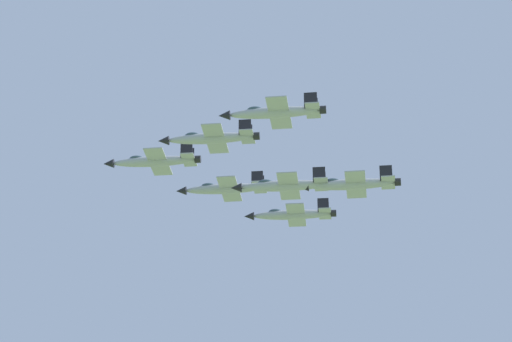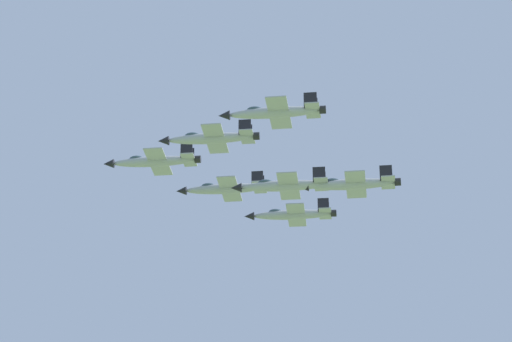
{
  "view_description": "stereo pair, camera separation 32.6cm",
  "coord_description": "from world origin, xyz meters",
  "px_view_note": "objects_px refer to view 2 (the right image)",
  "views": [
    {
      "loc": [
        -39.94,
        -197.33,
        2.0
      ],
      "look_at": [
        7.87,
        -23.35,
        91.22
      ],
      "focal_mm": 77.71,
      "sensor_mm": 36.0,
      "label": 1
    },
    {
      "loc": [
        -39.63,
        -197.42,
        2.0
      ],
      "look_at": [
        7.87,
        -23.35,
        91.22
      ],
      "focal_mm": 77.71,
      "sensor_mm": 36.0,
      "label": 2
    }
  ],
  "objects_px": {
    "jet_lead": "(154,161)",
    "jet_trailing": "(351,184)",
    "jet_left_outer": "(274,112)",
    "jet_left_wingman": "(211,138)",
    "jet_slot_rear": "(284,185)",
    "jet_right_wingman": "(226,188)",
    "jet_right_outer": "(292,214)"
  },
  "relations": [
    {
      "from": "jet_lead",
      "to": "jet_trailing",
      "type": "xyz_separation_m",
      "value": [
        33.7,
        -13.03,
        -6.44
      ]
    },
    {
      "from": "jet_left_outer",
      "to": "jet_trailing",
      "type": "distance_m",
      "value": 24.08
    },
    {
      "from": "jet_lead",
      "to": "jet_left_wingman",
      "type": "bearing_deg",
      "value": 140.11
    },
    {
      "from": "jet_slot_rear",
      "to": "jet_trailing",
      "type": "xyz_separation_m",
      "value": [
        11.23,
        -4.34,
        -0.3
      ]
    },
    {
      "from": "jet_left_outer",
      "to": "jet_trailing",
      "type": "bearing_deg",
      "value": -119.41
    },
    {
      "from": "jet_right_wingman",
      "to": "jet_right_outer",
      "type": "bearing_deg",
      "value": -138.85
    },
    {
      "from": "jet_lead",
      "to": "jet_left_outer",
      "type": "distance_m",
      "value": 31.71
    },
    {
      "from": "jet_right_wingman",
      "to": "jet_slot_rear",
      "type": "bearing_deg",
      "value": 140.42
    },
    {
      "from": "jet_left_outer",
      "to": "jet_trailing",
      "type": "xyz_separation_m",
      "value": [
        18.61,
        14.76,
        -3.97
      ]
    },
    {
      "from": "jet_right_wingman",
      "to": "jet_right_outer",
      "type": "distance_m",
      "value": 15.87
    },
    {
      "from": "jet_right_outer",
      "to": "jet_trailing",
      "type": "bearing_deg",
      "value": 119.74
    },
    {
      "from": "jet_left_outer",
      "to": "jet_slot_rear",
      "type": "relative_size",
      "value": 0.95
    },
    {
      "from": "jet_left_wingman",
      "to": "jet_left_outer",
      "type": "bearing_deg",
      "value": 140.07
    },
    {
      "from": "jet_trailing",
      "to": "jet_right_outer",
      "type": "bearing_deg",
      "value": -58.51
    },
    {
      "from": "jet_left_wingman",
      "to": "jet_right_outer",
      "type": "relative_size",
      "value": 0.98
    },
    {
      "from": "jet_left_outer",
      "to": "jet_slot_rear",
      "type": "distance_m",
      "value": 20.8
    },
    {
      "from": "jet_left_outer",
      "to": "jet_trailing",
      "type": "relative_size",
      "value": 0.97
    },
    {
      "from": "jet_right_wingman",
      "to": "jet_slot_rear",
      "type": "relative_size",
      "value": 0.98
    },
    {
      "from": "jet_right_wingman",
      "to": "jet_trailing",
      "type": "relative_size",
      "value": 1.0
    },
    {
      "from": "jet_left_wingman",
      "to": "jet_trailing",
      "type": "xyz_separation_m",
      "value": [
        26.16,
        0.87,
        -5.21
      ]
    },
    {
      "from": "jet_right_outer",
      "to": "jet_left_wingman",
      "type": "bearing_deg",
      "value": 67.86
    },
    {
      "from": "jet_trailing",
      "to": "jet_lead",
      "type": "bearing_deg",
      "value": 1.03
    },
    {
      "from": "jet_left_wingman",
      "to": "jet_right_wingman",
      "type": "xyz_separation_m",
      "value": [
        7.38,
        19.1,
        -0.09
      ]
    },
    {
      "from": "jet_left_outer",
      "to": "jet_left_wingman",
      "type": "bearing_deg",
      "value": -39.31
    },
    {
      "from": "jet_left_wingman",
      "to": "jet_right_outer",
      "type": "height_order",
      "value": "jet_left_wingman"
    },
    {
      "from": "jet_slot_rear",
      "to": "jet_lead",
      "type": "bearing_deg",
      "value": -0.14
    },
    {
      "from": "jet_left_outer",
      "to": "jet_slot_rear",
      "type": "height_order",
      "value": "jet_left_outer"
    },
    {
      "from": "jet_lead",
      "to": "jet_left_outer",
      "type": "bearing_deg",
      "value": 140.11
    },
    {
      "from": "jet_slot_rear",
      "to": "jet_trailing",
      "type": "relative_size",
      "value": 1.02
    },
    {
      "from": "jet_lead",
      "to": "jet_right_wingman",
      "type": "xyz_separation_m",
      "value": [
        14.92,
        5.21,
        -1.33
      ]
    },
    {
      "from": "jet_trailing",
      "to": "jet_right_wingman",
      "type": "bearing_deg",
      "value": -22.0
    },
    {
      "from": "jet_left_wingman",
      "to": "jet_left_outer",
      "type": "height_order",
      "value": "jet_left_wingman"
    }
  ]
}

